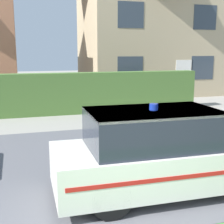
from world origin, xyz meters
TOP-DOWN VIEW (x-y plane):
  - road_strip at (0.00, 4.47)m, footprint 28.00×6.29m
  - garden_hedge at (1.27, 10.41)m, footprint 10.05×0.60m
  - police_car at (1.16, 2.57)m, footprint 4.33×1.67m
  - house_right at (6.42, 15.83)m, footprint 8.20×5.75m

SIDE VIEW (x-z plane):
  - road_strip at x=0.00m, z-range 0.00..0.01m
  - police_car at x=1.16m, z-range -0.08..1.58m
  - garden_hedge at x=1.27m, z-range 0.00..1.70m
  - house_right at x=6.42m, z-range 0.08..8.34m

